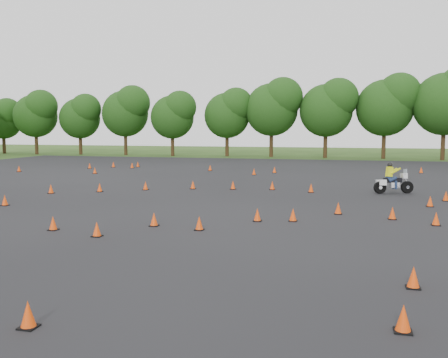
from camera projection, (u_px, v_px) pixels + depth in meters
ground at (197, 223)px, 17.99m from camera, size 140.00×140.00×0.00m
asphalt_pad at (234, 200)px, 23.78m from camera, size 62.00×62.00×0.00m
treeline at (337, 116)px, 50.49m from camera, size 87.07×32.07×10.89m
traffic_cones at (221, 193)px, 24.36m from camera, size 36.28×33.24×0.45m
rider_yellow at (394, 178)px, 25.92m from camera, size 2.20×1.31×1.62m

